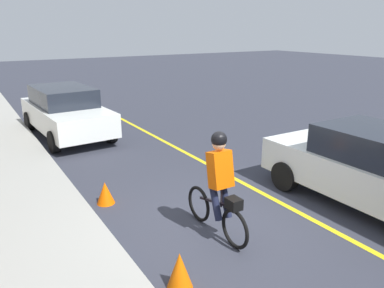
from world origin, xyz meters
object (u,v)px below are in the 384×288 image
parked_sedan_rear (66,111)px  patrol_sedan (379,169)px  traffic_cone_far (105,193)px  traffic_cone_near (180,270)px  cyclist_lead (219,186)px

parked_sedan_rear → patrol_sedan: bearing=20.8°
patrol_sedan → traffic_cone_far: bearing=56.2°
patrol_sedan → traffic_cone_far: (2.96, 4.38, -0.60)m
traffic_cone_near → parked_sedan_rear: bearing=-4.3°
cyclist_lead → patrol_sedan: cyclist_lead is taller
cyclist_lead → traffic_cone_far: cyclist_lead is taller
cyclist_lead → parked_sedan_rear: 7.66m
cyclist_lead → traffic_cone_far: (2.18, 1.22, -0.68)m
patrol_sedan → parked_sedan_rear: same height
patrol_sedan → traffic_cone_near: (-0.05, 4.40, -0.56)m
traffic_cone_near → traffic_cone_far: traffic_cone_near is taller
parked_sedan_rear → traffic_cone_near: bearing=-7.5°
traffic_cone_near → traffic_cone_far: size_ratio=1.18×
parked_sedan_rear → cyclist_lead: bearing=1.2°
cyclist_lead → parked_sedan_rear: cyclist_lead is taller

